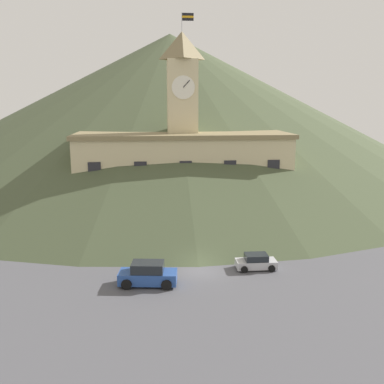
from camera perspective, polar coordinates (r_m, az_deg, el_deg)
ground_plane at (r=41.76m, az=1.03°, el=-10.48°), size 160.00×160.00×0.00m
civic_building at (r=62.12m, az=-1.27°, el=3.29°), size 30.11×12.25×27.74m
banner_fence at (r=54.98m, az=-0.62°, el=-3.44°), size 25.85×0.12×2.69m
hillside_backdrop at (r=99.97m, az=-2.89°, el=11.59°), size 121.06×121.06×30.70m
street_lamp_far_left at (r=54.96m, az=-6.78°, el=-1.05°), size 1.26×0.36×5.02m
street_lamp_left at (r=55.65m, az=4.33°, el=-0.59°), size 1.26×0.36×5.41m
car_yellow_coupe at (r=47.00m, az=-4.87°, el=-7.10°), size 4.29×2.31×1.35m
car_blue_van at (r=38.65m, az=-5.90°, el=-10.90°), size 5.30×2.86×2.10m
car_silver_hatch at (r=42.47m, az=8.53°, el=-9.22°), size 3.91×2.03×1.50m
car_gray_pickup at (r=50.26m, az=-11.95°, el=-5.83°), size 5.38×2.55×1.75m
car_green_wagon at (r=52.82m, az=12.23°, el=-5.07°), size 4.68×2.30×1.55m
car_white_taxi at (r=50.66m, az=6.10°, el=-5.63°), size 4.53×2.18×1.50m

